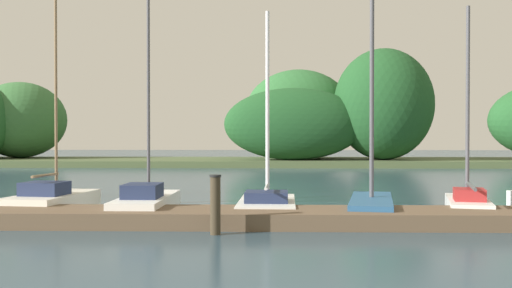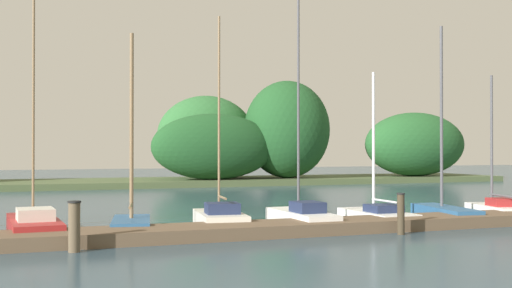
# 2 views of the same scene
# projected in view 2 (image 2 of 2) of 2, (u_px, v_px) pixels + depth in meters

# --- Properties ---
(dock_pier) EXTENTS (29.99, 1.80, 0.35)m
(dock_pier) POSITION_uv_depth(u_px,v_px,m) (245.00, 230.00, 17.79)
(dock_pier) COLOR brown
(dock_pier) RESTS_ON ground
(far_shore) EXTENTS (59.28, 8.59, 7.47)m
(far_shore) POSITION_uv_depth(u_px,v_px,m) (101.00, 143.00, 42.32)
(far_shore) COLOR #4C5B38
(far_shore) RESTS_ON ground
(sailboat_3) EXTENTS (1.48, 4.32, 7.33)m
(sailboat_3) POSITION_uv_depth(u_px,v_px,m) (34.00, 224.00, 17.87)
(sailboat_3) COLOR maroon
(sailboat_3) RESTS_ON ground
(sailboat_4) EXTENTS (1.55, 2.95, 5.84)m
(sailboat_4) POSITION_uv_depth(u_px,v_px,m) (131.00, 220.00, 18.48)
(sailboat_4) COLOR #285684
(sailboat_4) RESTS_ON ground
(sailboat_5) EXTENTS (1.69, 3.26, 6.59)m
(sailboat_5) POSITION_uv_depth(u_px,v_px,m) (220.00, 217.00, 19.56)
(sailboat_5) COLOR silver
(sailboat_5) RESTS_ON ground
(sailboat_6) EXTENTS (1.12, 3.68, 8.19)m
(sailboat_6) POSITION_uv_depth(u_px,v_px,m) (301.00, 215.00, 19.95)
(sailboat_6) COLOR white
(sailboat_6) RESTS_ON ground
(sailboat_7) EXTENTS (1.43, 3.47, 5.05)m
(sailboat_7) POSITION_uv_depth(u_px,v_px,m) (376.00, 214.00, 21.27)
(sailboat_7) COLOR white
(sailboat_7) RESTS_ON ground
(sailboat_8) EXTENTS (1.54, 3.79, 6.73)m
(sailboat_8) POSITION_uv_depth(u_px,v_px,m) (443.00, 209.00, 21.93)
(sailboat_8) COLOR #285684
(sailboat_8) RESTS_ON ground
(sailboat_9) EXTENTS (1.54, 3.44, 5.14)m
(sailboat_9) POSITION_uv_depth(u_px,v_px,m) (494.00, 208.00, 22.96)
(sailboat_9) COLOR white
(sailboat_9) RESTS_ON ground
(mooring_piling_1) EXTENTS (0.32, 0.32, 1.21)m
(mooring_piling_1) POSITION_uv_depth(u_px,v_px,m) (74.00, 226.00, 15.01)
(mooring_piling_1) COLOR brown
(mooring_piling_1) RESTS_ON ground
(mooring_piling_2) EXTENTS (0.24, 0.24, 1.19)m
(mooring_piling_2) POSITION_uv_depth(u_px,v_px,m) (401.00, 214.00, 18.13)
(mooring_piling_2) COLOR #3D3323
(mooring_piling_2) RESTS_ON ground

